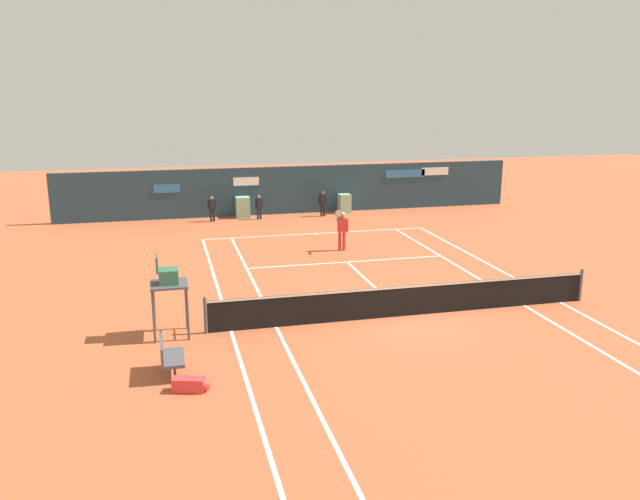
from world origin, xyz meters
The scene contains 12 objects.
ground_plane centered at (0.00, 0.58, 0.00)m, with size 80.00×80.00×0.01m.
tennis_net centered at (0.00, 0.00, 0.51)m, with size 12.10×0.10×1.07m.
sponsor_back_wall centered at (-0.01, 16.97, 1.24)m, with size 25.00×1.02×2.57m.
umpire_chair centered at (-6.96, 0.07, 1.55)m, with size 1.00×1.00×2.33m.
player_bench centered at (-7.04, -2.53, 0.51)m, with size 0.54×1.14×0.88m.
equipment_bag centered at (-6.56, -3.56, 0.16)m, with size 0.88×0.50×0.32m.
player_on_baseline centered at (0.30, 8.26, 0.99)m, with size 0.73×0.68×1.86m.
ball_kid_right_post centered at (1.34, 15.72, 0.78)m, with size 0.45×0.19×1.35m.
ball_kid_left_post centered at (-4.52, 15.72, 0.76)m, with size 0.44×0.20×1.31m.
ball_kid_centre_post centered at (-2.09, 15.72, 0.73)m, with size 0.42×0.21×1.27m.
tennis_ball_by_sideline centered at (-1.01, 5.21, 0.03)m, with size 0.07×0.07×0.07m, color #CCE033.
tennis_ball_mid_court centered at (-4.29, 4.39, 0.03)m, with size 0.07×0.07×0.07m, color #CCE033.
Camera 1 is at (-6.99, -17.45, 6.76)m, focal length 36.43 mm.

